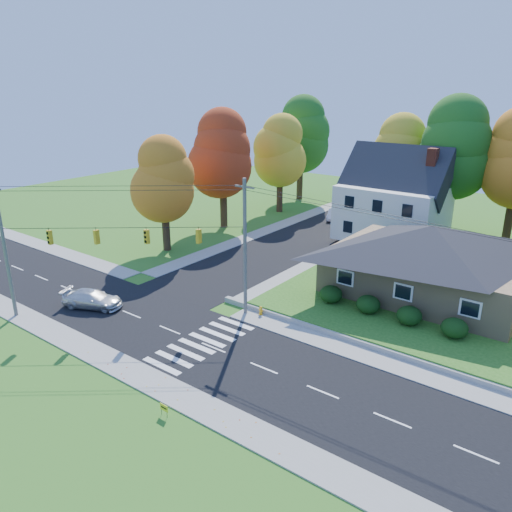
{
  "coord_description": "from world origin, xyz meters",
  "views": [
    {
      "loc": [
        19.18,
        -20.77,
        16.02
      ],
      "look_at": [
        -2.65,
        8.0,
        3.45
      ],
      "focal_mm": 35.0,
      "sensor_mm": 36.0,
      "label": 1
    }
  ],
  "objects_px": {
    "ranch_house": "(429,259)",
    "fire_hydrant": "(261,311)",
    "white_car": "(334,214)",
    "silver_sedan": "(92,299)"
  },
  "relations": [
    {
      "from": "ranch_house",
      "to": "fire_hydrant",
      "type": "relative_size",
      "value": 20.39
    },
    {
      "from": "white_car",
      "to": "fire_hydrant",
      "type": "bearing_deg",
      "value": -91.97
    },
    {
      "from": "white_car",
      "to": "fire_hydrant",
      "type": "xyz_separation_m",
      "value": [
        8.88,
        -27.2,
        -0.34
      ]
    },
    {
      "from": "ranch_house",
      "to": "silver_sedan",
      "type": "bearing_deg",
      "value": -138.79
    },
    {
      "from": "ranch_house",
      "to": "fire_hydrant",
      "type": "xyz_separation_m",
      "value": [
        -8.41,
        -10.39,
        -2.92
      ]
    },
    {
      "from": "ranch_house",
      "to": "white_car",
      "type": "height_order",
      "value": "ranch_house"
    },
    {
      "from": "ranch_house",
      "to": "white_car",
      "type": "distance_m",
      "value": 24.25
    },
    {
      "from": "silver_sedan",
      "to": "fire_hydrant",
      "type": "bearing_deg",
      "value": -83.13
    },
    {
      "from": "silver_sedan",
      "to": "white_car",
      "type": "relative_size",
      "value": 1.13
    },
    {
      "from": "ranch_house",
      "to": "white_car",
      "type": "xyz_separation_m",
      "value": [
        -17.29,
        16.81,
        -2.58
      ]
    }
  ]
}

